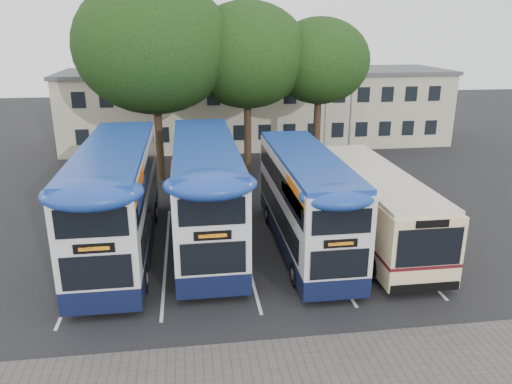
{
  "coord_description": "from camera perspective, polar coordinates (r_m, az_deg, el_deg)",
  "views": [
    {
      "loc": [
        -6.05,
        -15.66,
        9.7
      ],
      "look_at": [
        -3.19,
        5.0,
        2.75
      ],
      "focal_mm": 35.0,
      "sensor_mm": 36.0,
      "label": 1
    }
  ],
  "objects": [
    {
      "name": "bus_dd_mid",
      "position": [
        22.93,
        -5.76,
        0.46
      ],
      "size": [
        2.81,
        11.59,
        4.83
      ],
      "color": "#0E1433",
      "rests_on": "ground"
    },
    {
      "name": "lamp_post",
      "position": [
        37.9,
        10.92,
        11.11
      ],
      "size": [
        0.25,
        1.05,
        9.06
      ],
      "color": "gray",
      "rests_on": "ground"
    },
    {
      "name": "tree_mid",
      "position": [
        33.46,
        -1.01,
        15.35
      ],
      "size": [
        8.01,
        8.01,
        11.32
      ],
      "color": "black",
      "rests_on": "ground"
    },
    {
      "name": "ground",
      "position": [
        19.39,
        11.69,
        -12.01
      ],
      "size": [
        120.0,
        120.0,
        0.0
      ],
      "primitive_type": "plane",
      "color": "black",
      "rests_on": "ground"
    },
    {
      "name": "bus_dd_right",
      "position": [
        22.41,
        5.65,
        -0.61
      ],
      "size": [
        2.56,
        10.57,
        4.4
      ],
      "color": "#0E1433",
      "rests_on": "ground"
    },
    {
      "name": "tree_right",
      "position": [
        34.36,
        7.27,
        14.6
      ],
      "size": [
        6.63,
        6.63,
        10.33
      ],
      "color": "black",
      "rests_on": "ground"
    },
    {
      "name": "tree_left",
      "position": [
        32.53,
        -11.64,
        16.02
      ],
      "size": [
        9.76,
        9.76,
        12.69
      ],
      "color": "black",
      "rests_on": "ground"
    },
    {
      "name": "bus_dd_left",
      "position": [
        22.64,
        -15.6,
        -0.33
      ],
      "size": [
        2.83,
        11.67,
        4.87
      ],
      "color": "#0E1433",
      "rests_on": "ground"
    },
    {
      "name": "bus_single",
      "position": [
        24.03,
        13.18,
        -1.01
      ],
      "size": [
        2.87,
        11.26,
        3.36
      ],
      "color": "beige",
      "rests_on": "ground"
    },
    {
      "name": "bay_lines",
      "position": [
        22.94,
        -1.4,
        -6.58
      ],
      "size": [
        14.12,
        11.0,
        0.01
      ],
      "color": "silver",
      "rests_on": "ground"
    },
    {
      "name": "depot_building",
      "position": [
        43.57,
        0.18,
        9.79
      ],
      "size": [
        32.4,
        8.4,
        6.2
      ],
      "color": "#AD9E8C",
      "rests_on": "ground"
    }
  ]
}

